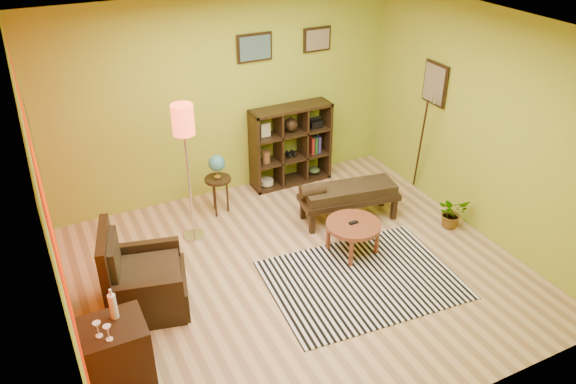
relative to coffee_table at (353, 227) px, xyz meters
name	(u,v)px	position (x,y,z in m)	size (l,w,h in m)	color
ground	(299,272)	(-0.77, -0.09, -0.35)	(5.00, 5.00, 0.00)	tan
room_shell	(292,132)	(-0.87, -0.07, 1.45)	(5.04, 4.54, 2.82)	#9AAD2A
zebra_rug	(362,280)	(-0.19, -0.54, -0.35)	(2.12, 1.55, 0.01)	white
coffee_table	(353,227)	(0.00, 0.00, 0.00)	(0.67, 0.67, 0.43)	brown
armchair	(142,284)	(-2.54, 0.14, -0.06)	(0.97, 0.97, 0.98)	black
side_cabinet	(118,353)	(-2.97, -0.77, -0.02)	(0.55, 0.50, 0.97)	black
floor_lamp	(184,132)	(-1.65, 1.17, 1.10)	(0.27, 0.27, 1.80)	silver
globe_table	(217,170)	(-1.14, 1.59, 0.30)	(0.36, 0.36, 0.87)	black
cube_shelf	(292,145)	(0.14, 1.94, 0.25)	(1.20, 0.35, 1.20)	black
bench	(347,194)	(0.32, 0.68, 0.04)	(1.37, 0.67, 0.61)	black
potted_plant	(451,215)	(1.47, -0.09, -0.19)	(0.38, 0.42, 0.33)	#26661E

